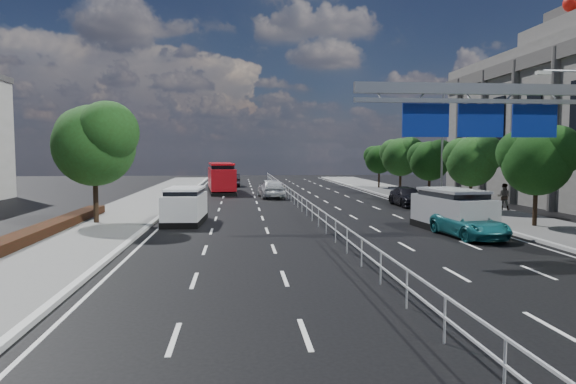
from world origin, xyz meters
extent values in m
plane|color=black|center=(0.00, 0.00, 0.00)|extent=(160.00, 160.00, 0.00)
cube|color=silver|center=(-9.00, 0.00, 0.07)|extent=(0.25, 140.00, 0.15)
cube|color=silver|center=(0.00, 22.50, 1.00)|extent=(0.05, 85.00, 0.05)
cube|color=silver|center=(0.00, 22.50, 0.55)|extent=(0.05, 85.00, 0.05)
cube|color=gray|center=(5.60, 10.00, 6.60)|extent=(10.20, 0.25, 0.45)
cube|color=gray|center=(5.60, 10.00, 6.10)|extent=(10.20, 0.18, 0.18)
cylinder|color=gray|center=(9.60, 10.00, 7.40)|extent=(2.00, 0.10, 0.10)
cube|color=silver|center=(8.60, 10.00, 7.30)|extent=(0.60, 0.25, 0.15)
cube|color=navy|center=(8.40, 10.18, 5.30)|extent=(2.00, 0.08, 1.40)
cube|color=white|center=(8.40, 10.23, 5.30)|extent=(1.80, 0.02, 1.20)
cube|color=navy|center=(6.00, 10.18, 5.30)|extent=(2.00, 0.08, 1.40)
cube|color=white|center=(6.00, 10.23, 5.30)|extent=(1.80, 0.02, 1.20)
cube|color=navy|center=(3.60, 10.18, 5.30)|extent=(2.00, 0.08, 1.40)
cube|color=white|center=(3.60, 10.23, 5.30)|extent=(1.80, 0.02, 1.20)
cylinder|color=gray|center=(10.80, 26.00, 4.50)|extent=(0.16, 0.16, 9.00)
cylinder|color=gray|center=(9.60, 26.00, 8.80)|extent=(0.10, 2.40, 0.10)
cube|color=silver|center=(8.40, 26.00, 8.65)|extent=(0.60, 0.25, 0.15)
cube|color=#4C4947|center=(16.90, 22.00, 10.60)|extent=(0.40, 36.00, 1.00)
sphere|color=#B2140C|center=(17.80, 22.00, 13.80)|extent=(1.10, 1.10, 1.10)
cylinder|color=black|center=(-12.00, 18.00, 1.75)|extent=(0.28, 0.28, 3.50)
sphere|color=#1D4014|center=(-12.00, 18.00, 4.34)|extent=(4.40, 4.40, 4.40)
sphere|color=#1D4014|center=(-11.12, 17.34, 5.04)|extent=(3.30, 3.30, 3.30)
sphere|color=#1D4014|center=(-12.77, 18.66, 4.90)|extent=(3.08, 3.08, 3.08)
cylinder|color=black|center=(11.20, 14.50, 1.40)|extent=(0.22, 0.22, 2.80)
sphere|color=black|center=(11.20, 14.50, 3.47)|extent=(3.50, 3.50, 3.50)
sphere|color=black|center=(11.90, 13.97, 4.03)|extent=(2.62, 2.62, 2.62)
sphere|color=black|center=(10.59, 15.03, 3.92)|extent=(2.45, 2.45, 2.45)
cylinder|color=black|center=(11.20, 22.00, 1.35)|extent=(0.22, 0.22, 2.70)
sphere|color=#1D4014|center=(11.20, 22.00, 3.35)|extent=(3.30, 3.30, 3.30)
sphere|color=#1D4014|center=(11.86, 21.50, 3.89)|extent=(2.48, 2.48, 2.47)
sphere|color=#1D4014|center=(10.62, 22.50, 3.78)|extent=(2.31, 2.31, 2.31)
cylinder|color=black|center=(11.20, 29.50, 1.32)|extent=(0.21, 0.21, 2.65)
sphere|color=black|center=(11.20, 29.50, 3.29)|extent=(3.20, 3.20, 3.20)
sphere|color=black|center=(11.84, 29.02, 3.82)|extent=(2.40, 2.40, 2.40)
sphere|color=black|center=(10.64, 29.98, 3.71)|extent=(2.24, 2.24, 2.24)
cylinder|color=black|center=(11.20, 37.00, 1.43)|extent=(0.23, 0.23, 2.85)
sphere|color=#1D4014|center=(11.20, 37.00, 3.53)|extent=(3.60, 3.60, 3.60)
sphere|color=#1D4014|center=(11.92, 36.46, 4.10)|extent=(2.70, 2.70, 2.70)
sphere|color=#1D4014|center=(10.57, 37.54, 3.99)|extent=(2.52, 2.52, 2.52)
cylinder|color=black|center=(11.20, 44.50, 1.30)|extent=(0.21, 0.21, 2.60)
sphere|color=black|center=(11.20, 44.50, 3.22)|extent=(3.10, 3.10, 3.10)
sphere|color=black|center=(11.82, 44.03, 3.74)|extent=(2.32, 2.33, 2.32)
sphere|color=black|center=(10.66, 44.97, 3.64)|extent=(2.17, 2.17, 2.17)
cube|color=black|center=(-7.21, 18.18, 0.17)|extent=(2.25, 4.73, 0.33)
cube|color=white|center=(-7.21, 18.18, 0.97)|extent=(2.20, 4.64, 1.37)
cube|color=black|center=(-7.21, 18.18, 1.65)|extent=(1.98, 3.36, 0.60)
cube|color=white|center=(-7.21, 18.18, 1.95)|extent=(2.07, 3.64, 0.12)
cylinder|color=black|center=(-8.12, 16.73, 0.34)|extent=(0.33, 0.70, 0.68)
cylinder|color=black|center=(-6.47, 16.64, 0.34)|extent=(0.33, 0.70, 0.68)
cylinder|color=black|center=(-7.96, 19.72, 0.34)|extent=(0.33, 0.70, 0.68)
cylinder|color=black|center=(-6.31, 19.63, 0.34)|extent=(0.33, 0.70, 0.68)
cube|color=black|center=(-5.97, 40.79, 0.15)|extent=(3.21, 10.05, 0.30)
cube|color=maroon|center=(-5.97, 40.79, 1.42)|extent=(3.15, 9.85, 2.01)
cube|color=black|center=(-5.97, 40.79, 2.42)|extent=(2.73, 7.14, 0.89)
cube|color=maroon|center=(-5.97, 40.79, 2.86)|extent=(2.87, 7.72, 0.18)
cylinder|color=black|center=(-6.65, 37.52, 0.30)|extent=(0.31, 0.63, 0.61)
cylinder|color=black|center=(-4.72, 37.69, 0.30)|extent=(0.31, 0.63, 0.61)
cylinder|color=black|center=(-7.21, 43.89, 0.30)|extent=(0.31, 0.63, 0.61)
cylinder|color=black|center=(-5.28, 44.06, 0.30)|extent=(0.31, 0.63, 0.61)
imported|color=silver|center=(-1.38, 34.23, 0.86)|extent=(2.42, 5.17, 1.71)
imported|color=black|center=(-4.86, 50.16, 0.75)|extent=(1.64, 4.55, 1.49)
cube|color=black|center=(6.50, 14.00, 0.17)|extent=(2.73, 5.32, 0.35)
cube|color=#999BA0|center=(6.50, 14.00, 1.02)|extent=(2.68, 5.22, 1.44)
cube|color=black|center=(6.50, 14.00, 1.74)|extent=(2.35, 3.81, 0.64)
cube|color=#999BA0|center=(6.50, 14.00, 2.06)|extent=(2.47, 4.11, 0.13)
cylinder|color=black|center=(5.80, 12.26, 0.36)|extent=(0.38, 0.75, 0.72)
cylinder|color=black|center=(7.57, 12.46, 0.36)|extent=(0.38, 0.75, 0.72)
cylinder|color=black|center=(5.43, 15.54, 0.36)|extent=(0.38, 0.75, 0.72)
cylinder|color=black|center=(7.20, 15.74, 0.36)|extent=(0.38, 0.75, 0.72)
imported|color=#18656C|center=(6.50, 12.00, 0.62)|extent=(2.51, 4.68, 1.25)
imported|color=black|center=(8.30, 26.21, 0.68)|extent=(1.93, 4.69, 1.36)
imported|color=gray|center=(13.40, 21.76, 1.03)|extent=(1.09, 1.03, 1.77)
camera|label=1|loc=(-4.21, -10.77, 3.93)|focal=32.00mm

